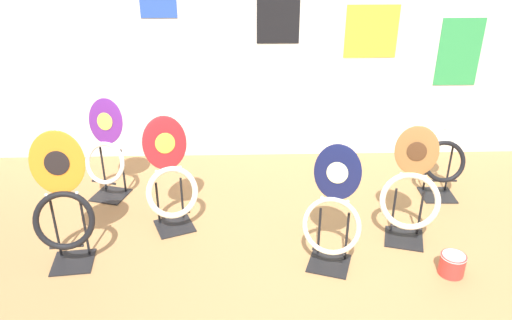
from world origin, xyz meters
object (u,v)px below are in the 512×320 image
object	(u,v)px
toilet_seat_display_navy_moon	(333,215)
toilet_seat_display_woodgrain	(411,195)
toilet_seat_display_orange_sun	(63,208)
paint_can	(452,264)
toilet_seat_display_crimson_swirl	(170,180)
toilet_seat_display_white_plain	(444,151)
toilet_seat_display_purple_note	(106,153)

from	to	relation	value
toilet_seat_display_navy_moon	toilet_seat_display_woodgrain	world-z (taller)	toilet_seat_display_woodgrain
toilet_seat_display_orange_sun	paint_can	xyz separation A→B (m)	(2.64, -0.21, -0.37)
toilet_seat_display_crimson_swirl	toilet_seat_display_white_plain	distance (m)	2.30
toilet_seat_display_woodgrain	paint_can	bearing A→B (deg)	-63.67
toilet_seat_display_woodgrain	toilet_seat_display_orange_sun	distance (m)	2.44
toilet_seat_display_crimson_swirl	toilet_seat_display_white_plain	bearing A→B (deg)	10.48
toilet_seat_display_orange_sun	toilet_seat_display_navy_moon	bearing A→B (deg)	-2.13
toilet_seat_display_navy_moon	toilet_seat_display_purple_note	bearing A→B (deg)	149.95
toilet_seat_display_purple_note	toilet_seat_display_crimson_swirl	xyz separation A→B (m)	(0.61, -0.50, 0.01)
toilet_seat_display_purple_note	toilet_seat_display_navy_moon	bearing A→B (deg)	-30.05
toilet_seat_display_navy_moon	toilet_seat_display_woodgrain	xyz separation A→B (m)	(0.61, 0.27, -0.01)
toilet_seat_display_purple_note	toilet_seat_display_woodgrain	xyz separation A→B (m)	(2.38, -0.75, -0.01)
toilet_seat_display_purple_note	toilet_seat_display_orange_sun	size ratio (longest dim) A/B	0.89
toilet_seat_display_purple_note	paint_can	distance (m)	2.85
toilet_seat_display_purple_note	toilet_seat_display_crimson_swirl	size ratio (longest dim) A/B	0.98
paint_can	toilet_seat_display_orange_sun	bearing A→B (deg)	175.54
toilet_seat_display_woodgrain	paint_can	world-z (taller)	toilet_seat_display_woodgrain
toilet_seat_display_woodgrain	paint_can	distance (m)	0.55
toilet_seat_display_purple_note	paint_can	world-z (taller)	toilet_seat_display_purple_note
toilet_seat_display_crimson_swirl	toilet_seat_display_woodgrain	distance (m)	1.79
toilet_seat_display_purple_note	toilet_seat_display_woodgrain	world-z (taller)	toilet_seat_display_woodgrain
toilet_seat_display_crimson_swirl	paint_can	world-z (taller)	toilet_seat_display_crimson_swirl
toilet_seat_display_woodgrain	toilet_seat_display_orange_sun	world-z (taller)	toilet_seat_display_orange_sun
toilet_seat_display_navy_moon	toilet_seat_display_woodgrain	distance (m)	0.67
toilet_seat_display_white_plain	toilet_seat_display_woodgrain	xyz separation A→B (m)	(-0.49, -0.67, -0.04)
toilet_seat_display_white_plain	paint_can	distance (m)	1.17
toilet_seat_display_navy_moon	paint_can	distance (m)	0.89
toilet_seat_display_crimson_swirl	toilet_seat_display_orange_sun	world-z (taller)	toilet_seat_display_orange_sun
toilet_seat_display_orange_sun	toilet_seat_display_purple_note	bearing A→B (deg)	86.88
toilet_seat_display_crimson_swirl	toilet_seat_display_orange_sun	bearing A→B (deg)	-145.63
toilet_seat_display_purple_note	toilet_seat_display_navy_moon	world-z (taller)	toilet_seat_display_navy_moon
toilet_seat_display_crimson_swirl	toilet_seat_display_white_plain	xyz separation A→B (m)	(2.27, 0.42, 0.02)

